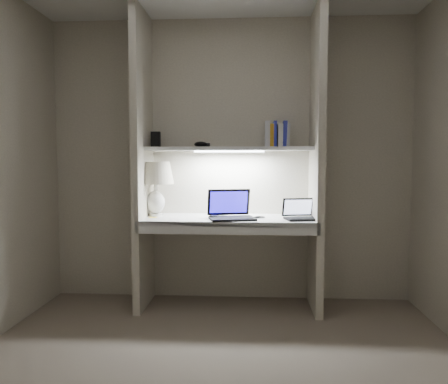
# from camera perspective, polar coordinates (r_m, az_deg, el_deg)

# --- Properties ---
(floor) EXTENTS (3.20, 3.00, 0.01)m
(floor) POSITION_cam_1_polar(r_m,az_deg,el_deg) (2.74, -0.88, -23.06)
(floor) COLOR gray
(floor) RESTS_ON ground
(back_wall) EXTENTS (3.20, 0.01, 2.50)m
(back_wall) POSITION_cam_1_polar(r_m,az_deg,el_deg) (3.93, 0.81, 4.14)
(back_wall) COLOR beige
(back_wall) RESTS_ON floor
(alcove_panel_left) EXTENTS (0.06, 0.55, 2.50)m
(alcove_panel_left) POSITION_cam_1_polar(r_m,az_deg,el_deg) (3.77, -10.59, 4.06)
(alcove_panel_left) COLOR beige
(alcove_panel_left) RESTS_ON floor
(alcove_panel_right) EXTENTS (0.06, 0.55, 2.50)m
(alcove_panel_right) POSITION_cam_1_polar(r_m,az_deg,el_deg) (3.69, 12.02, 4.04)
(alcove_panel_right) COLOR beige
(alcove_panel_right) RESTS_ON floor
(desk) EXTENTS (1.40, 0.55, 0.04)m
(desk) POSITION_cam_1_polar(r_m,az_deg,el_deg) (3.69, 0.59, -3.65)
(desk) COLOR white
(desk) RESTS_ON alcove_panel_left
(desk_apron) EXTENTS (1.46, 0.03, 0.10)m
(desk_apron) POSITION_cam_1_polar(r_m,az_deg,el_deg) (3.44, 0.36, -4.74)
(desk_apron) COLOR silver
(desk_apron) RESTS_ON desk
(shelf) EXTENTS (1.40, 0.36, 0.03)m
(shelf) POSITION_cam_1_polar(r_m,az_deg,el_deg) (3.75, 0.68, 5.66)
(shelf) COLOR silver
(shelf) RESTS_ON back_wall
(strip_light) EXTENTS (0.60, 0.04, 0.02)m
(strip_light) POSITION_cam_1_polar(r_m,az_deg,el_deg) (3.75, 0.68, 5.32)
(strip_light) COLOR white
(strip_light) RESTS_ON shelf
(table_lamp) EXTENTS (0.32, 0.32, 0.47)m
(table_lamp) POSITION_cam_1_polar(r_m,az_deg,el_deg) (3.83, -8.95, 1.65)
(table_lamp) COLOR white
(table_lamp) RESTS_ON desk
(laptop_main) EXTENTS (0.42, 0.39, 0.24)m
(laptop_main) POSITION_cam_1_polar(r_m,az_deg,el_deg) (3.61, 0.89, -2.65)
(laptop_main) COLOR black
(laptop_main) RESTS_ON desk
(laptop_netbook) EXTENTS (0.31, 0.28, 0.17)m
(laptop_netbook) POSITION_cam_1_polar(r_m,az_deg,el_deg) (3.63, 9.96, -2.90)
(laptop_netbook) COLOR black
(laptop_netbook) RESTS_ON desk
(speaker) EXTENTS (0.10, 0.08, 0.12)m
(speaker) POSITION_cam_1_polar(r_m,az_deg,el_deg) (3.83, -0.70, -2.13)
(speaker) COLOR silver
(speaker) RESTS_ON desk
(mouse) EXTENTS (0.10, 0.07, 0.04)m
(mouse) POSITION_cam_1_polar(r_m,az_deg,el_deg) (3.60, -1.29, -3.27)
(mouse) COLOR black
(mouse) RESTS_ON desk
(cable_coil) EXTENTS (0.11, 0.11, 0.01)m
(cable_coil) POSITION_cam_1_polar(r_m,az_deg,el_deg) (3.69, 4.72, -3.28)
(cable_coil) COLOR black
(cable_coil) RESTS_ON desk
(sticky_note) EXTENTS (0.07, 0.07, 0.00)m
(sticky_note) POSITION_cam_1_polar(r_m,az_deg,el_deg) (3.74, -9.29, -3.28)
(sticky_note) COLOR yellow
(sticky_note) RESTS_ON desk
(book_row) EXTENTS (0.21, 0.15, 0.23)m
(book_row) POSITION_cam_1_polar(r_m,az_deg,el_deg) (3.86, 6.93, 7.40)
(book_row) COLOR beige
(book_row) RESTS_ON shelf
(shelf_box) EXTENTS (0.08, 0.06, 0.13)m
(shelf_box) POSITION_cam_1_polar(r_m,az_deg,el_deg) (3.86, -8.91, 6.79)
(shelf_box) COLOR black
(shelf_box) RESTS_ON shelf
(shelf_gadget) EXTENTS (0.13, 0.11, 0.05)m
(shelf_gadget) POSITION_cam_1_polar(r_m,az_deg,el_deg) (3.85, -3.06, 6.23)
(shelf_gadget) COLOR black
(shelf_gadget) RESTS_ON shelf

